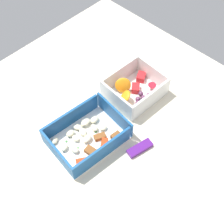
{
  "coord_description": "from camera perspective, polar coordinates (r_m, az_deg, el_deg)",
  "views": [
    {
      "loc": [
        34.26,
        35.06,
        71.87
      ],
      "look_at": [
        -0.83,
        1.25,
        4.0
      ],
      "focal_mm": 48.35,
      "sensor_mm": 36.0,
      "label": 1
    }
  ],
  "objects": [
    {
      "name": "candy_bar",
      "position": [
        0.79,
        5.28,
        -6.84
      ],
      "size": [
        7.37,
        3.95,
        1.2
      ],
      "primitive_type": "cube",
      "rotation": [
        0.0,
        0.0,
        -0.23
      ],
      "color": "#51197A",
      "rests_on": "table_surface"
    },
    {
      "name": "pasta_container",
      "position": [
        0.8,
        -4.72,
        -4.67
      ],
      "size": [
        20.13,
        16.17,
        6.07
      ],
      "rotation": [
        0.0,
        0.0,
        -0.11
      ],
      "color": "white",
      "rests_on": "table_surface"
    },
    {
      "name": "paper_cup_liner",
      "position": [
        0.96,
        8.4,
        7.48
      ],
      "size": [
        3.44,
        3.44,
        2.0
      ],
      "primitive_type": "cylinder",
      "color": "white",
      "rests_on": "table_surface"
    },
    {
      "name": "table_surface",
      "position": [
        0.86,
        -0.98,
        -1.02
      ],
      "size": [
        80.0,
        80.0,
        2.0
      ],
      "primitive_type": "cube",
      "color": "beige",
      "rests_on": "ground"
    },
    {
      "name": "fruit_bowl",
      "position": [
        0.88,
        4.29,
        4.21
      ],
      "size": [
        16.14,
        13.97,
        6.46
      ],
      "rotation": [
        0.0,
        0.0,
        -0.06
      ],
      "color": "white",
      "rests_on": "table_surface"
    }
  ]
}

